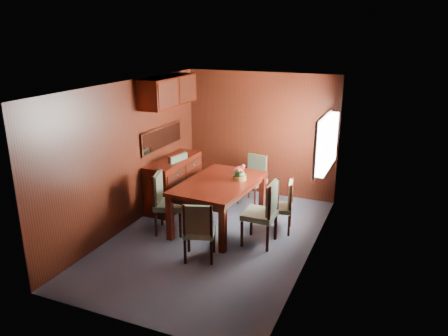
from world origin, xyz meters
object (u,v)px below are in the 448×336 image
at_px(chair_left_near, 165,199).
at_px(sideboard, 174,182).
at_px(chair_right_near, 265,210).
at_px(flower_centerpiece, 240,173).
at_px(dining_table, 219,188).
at_px(chair_head, 199,228).

bearing_deg(chair_left_near, sideboard, -175.69).
distance_m(chair_right_near, flower_centerpiece, 0.87).
distance_m(dining_table, chair_left_near, 0.89).
relative_size(dining_table, flower_centerpiece, 7.08).
distance_m(dining_table, chair_head, 1.19).
height_order(dining_table, chair_left_near, chair_left_near).
relative_size(sideboard, flower_centerpiece, 5.66).
xyz_separation_m(dining_table, chair_head, (0.20, -1.16, -0.18)).
relative_size(chair_right_near, chair_head, 1.14).
bearing_deg(chair_right_near, chair_left_near, 96.58).
bearing_deg(chair_right_near, sideboard, 67.34).
xyz_separation_m(chair_head, flower_centerpiece, (0.08, 1.36, 0.41)).
relative_size(chair_head, flower_centerpiece, 3.66).
bearing_deg(sideboard, chair_left_near, -67.88).
distance_m(sideboard, dining_table, 1.28).
height_order(sideboard, chair_right_near, chair_right_near).
bearing_deg(sideboard, flower_centerpiece, -12.83).
xyz_separation_m(sideboard, chair_head, (1.34, -1.68, 0.05)).
bearing_deg(flower_centerpiece, sideboard, 167.17).
bearing_deg(chair_head, sideboard, 109.70).
relative_size(chair_left_near, chair_head, 1.11).
height_order(chair_left_near, flower_centerpiece, flower_centerpiece).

